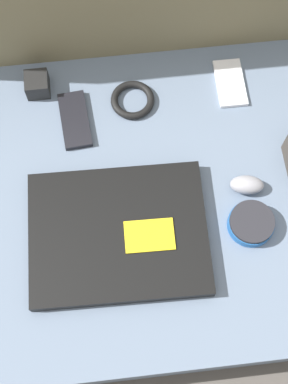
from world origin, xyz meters
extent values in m
plane|color=#4C4742|center=(0.00, 0.00, 0.00)|extent=(8.00, 8.00, 0.00)
cube|color=slate|center=(0.00, 0.00, 0.06)|extent=(0.98, 0.65, 0.13)
cube|color=black|center=(-0.06, -0.07, 0.14)|extent=(0.33, 0.26, 0.03)
cube|color=yellow|center=(0.00, -0.09, 0.15)|extent=(0.09, 0.06, 0.00)
ellipsoid|color=gray|center=(0.20, -0.01, 0.14)|extent=(0.07, 0.05, 0.03)
cylinder|color=#1E569E|center=(0.19, -0.08, 0.14)|extent=(0.09, 0.09, 0.02)
cylinder|color=#232328|center=(0.19, -0.08, 0.15)|extent=(0.08, 0.08, 0.01)
cube|color=silver|center=(0.21, 0.23, 0.13)|extent=(0.06, 0.11, 0.01)
cube|color=black|center=(-0.12, 0.18, 0.13)|extent=(0.06, 0.13, 0.01)
cube|color=black|center=(-0.19, 0.26, 0.15)|extent=(0.05, 0.05, 0.04)
torus|color=black|center=(0.00, 0.21, 0.13)|extent=(0.09, 0.09, 0.01)
camera|label=1|loc=(-0.04, -0.36, 1.08)|focal=50.00mm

